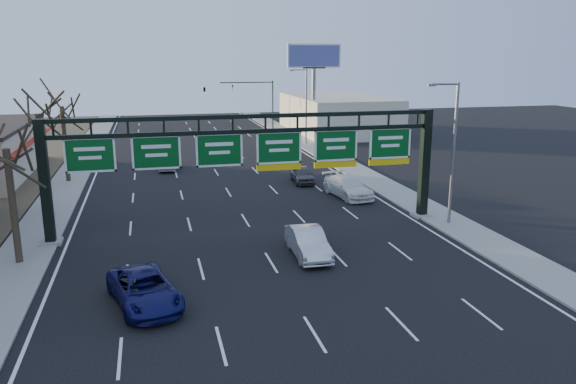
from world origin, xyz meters
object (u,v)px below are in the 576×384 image
object	(u,v)px
sign_gantry	(252,156)
car_silver_sedan	(308,243)
car_blue_suv	(144,289)
car_white_wagon	(348,187)

from	to	relation	value
sign_gantry	car_silver_sedan	world-z (taller)	sign_gantry
sign_gantry	car_blue_suv	world-z (taller)	sign_gantry
sign_gantry	car_silver_sedan	distance (m)	7.02
sign_gantry	car_silver_sedan	xyz separation A→B (m)	(1.99, -5.51, -3.86)
sign_gantry	car_white_wagon	size ratio (longest dim) A/B	4.56
car_silver_sedan	car_white_wagon	distance (m)	13.57
sign_gantry	car_silver_sedan	bearing A→B (deg)	-70.16
sign_gantry	car_blue_suv	size ratio (longest dim) A/B	4.71
car_silver_sedan	car_white_wagon	size ratio (longest dim) A/B	0.86
car_blue_suv	car_white_wagon	xyz separation A→B (m)	(15.15, 16.06, 0.06)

